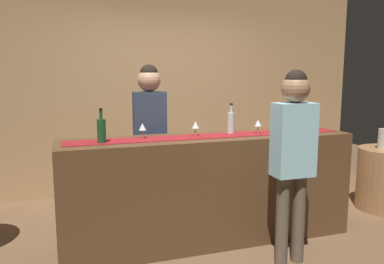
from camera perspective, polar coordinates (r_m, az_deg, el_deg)
ground_plane at (r=4.06m, az=2.41°, el=-15.24°), size 10.00×10.00×0.00m
back_wall at (r=5.52m, az=-4.56°, el=6.68°), size 6.00×0.12×2.90m
bar_counter at (r=3.87m, az=2.46°, el=-8.22°), size 2.82×0.60×1.04m
counter_runner_cloth at (r=3.75m, az=2.51°, el=-0.58°), size 2.68×0.28×0.01m
wine_bottle_clear at (r=3.92m, az=5.64°, el=1.41°), size 0.07×0.07×0.30m
wine_bottle_green at (r=3.46m, az=-12.96°, el=0.25°), size 0.07×0.07×0.30m
wine_glass_near_customer at (r=3.63m, az=-7.17°, el=0.68°), size 0.07×0.07×0.14m
wine_glass_mid_counter at (r=3.73m, az=0.52°, el=0.97°), size 0.07×0.07×0.14m
wine_glass_far_end at (r=3.93m, az=9.53°, el=1.23°), size 0.07×0.07×0.14m
bartender at (r=4.17m, az=-6.12°, el=0.70°), size 0.36×0.24×1.72m
customer_sipping at (r=3.40m, az=14.43°, el=-2.10°), size 0.34×0.23×1.66m
vase_on_side_table at (r=5.17m, az=25.97°, el=-0.90°), size 0.13×0.13×0.24m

